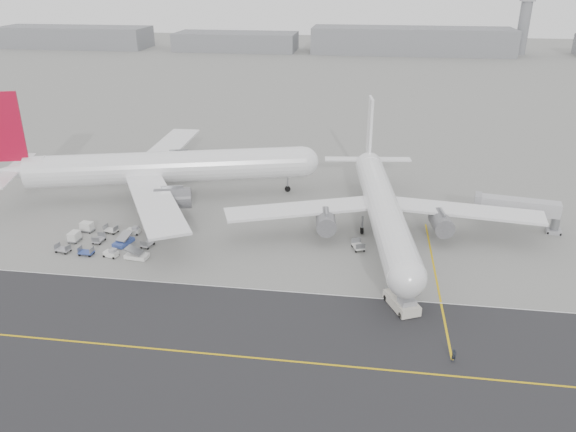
# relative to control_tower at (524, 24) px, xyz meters

# --- Properties ---
(ground) EXTENTS (700.00, 700.00, 0.00)m
(ground) POSITION_rel_control_tower_xyz_m (-100.00, -265.00, -16.25)
(ground) COLOR gray
(ground) RESTS_ON ground
(taxiway) EXTENTS (220.00, 59.00, 0.03)m
(taxiway) POSITION_rel_control_tower_xyz_m (-94.98, -282.98, -16.24)
(taxiway) COLOR #2C2C2F
(taxiway) RESTS_ON ground
(horizon_buildings) EXTENTS (520.00, 28.00, 28.00)m
(horizon_buildings) POSITION_rel_control_tower_xyz_m (-70.00, -5.00, -16.25)
(horizon_buildings) COLOR gray
(horizon_buildings) RESTS_ON ground
(control_tower) EXTENTS (7.00, 7.00, 31.25)m
(control_tower) POSITION_rel_control_tower_xyz_m (0.00, 0.00, 0.00)
(control_tower) COLOR gray
(control_tower) RESTS_ON ground
(airliner_a) EXTENTS (64.02, 62.64, 22.60)m
(airliner_a) POSITION_rel_control_tower_xyz_m (-122.84, -233.89, -9.75)
(airliner_a) COLOR white
(airliner_a) RESTS_ON ground
(airliner_b) EXTENTS (55.20, 56.10, 19.39)m
(airliner_b) POSITION_rel_control_tower_xyz_m (-78.37, -245.65, -10.67)
(airliner_b) COLOR white
(airliner_b) RESTS_ON ground
(pushback_tug) EXTENTS (5.16, 7.85, 2.28)m
(pushback_tug) POSITION_rel_control_tower_xyz_m (-75.57, -269.28, -15.32)
(pushback_tug) COLOR beige
(pushback_tug) RESTS_ON ground
(jet_bridge) EXTENTS (15.61, 5.29, 5.82)m
(jet_bridge) POSITION_rel_control_tower_xyz_m (-53.99, -239.36, -12.20)
(jet_bridge) COLOR gray
(jet_bridge) RESTS_ON ground
(gse_cluster) EXTENTS (23.30, 19.22, 1.86)m
(gse_cluster) POSITION_rel_control_tower_xyz_m (-124.32, -255.95, -16.25)
(gse_cluster) COLOR #9B9BA0
(gse_cluster) RESTS_ON ground
(stray_dolly) EXTENTS (2.44, 3.07, 1.64)m
(stray_dolly) POSITION_rel_control_tower_xyz_m (-82.14, -252.04, -16.25)
(stray_dolly) COLOR silver
(stray_dolly) RESTS_ON ground
(ground_crew_a) EXTENTS (0.77, 0.64, 1.79)m
(ground_crew_a) POSITION_rel_control_tower_xyz_m (-69.95, -280.28, -15.36)
(ground_crew_a) COLOR black
(ground_crew_a) RESTS_ON ground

